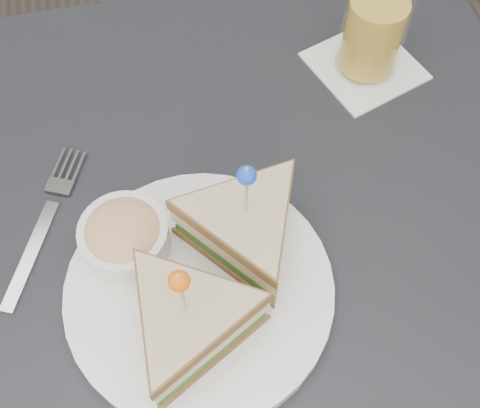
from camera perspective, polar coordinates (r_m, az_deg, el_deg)
name	(u,v)px	position (r m, az deg, el deg)	size (l,w,h in m)	color
ground_plane	(237,393)	(1.37, -0.33, -17.46)	(3.50, 3.50, 0.00)	#3F3833
table	(234,265)	(0.73, -0.60, -5.80)	(0.80, 0.80, 0.75)	black
plate_meal	(204,273)	(0.59, -3.41, -6.58)	(0.31, 0.29, 0.16)	white
cutlery_fork	(47,217)	(0.70, -17.86, -1.21)	(0.11, 0.19, 0.01)	#B8BDC3
drink_set	(375,26)	(0.77, 12.67, 16.18)	(0.16, 0.16, 0.16)	white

